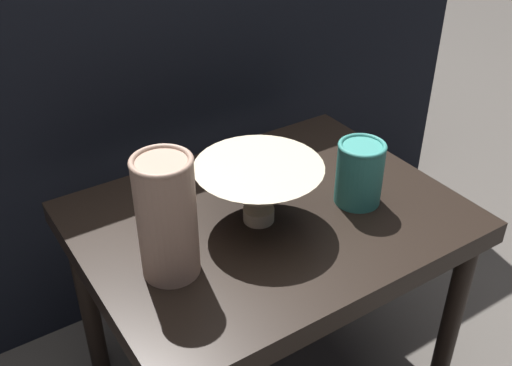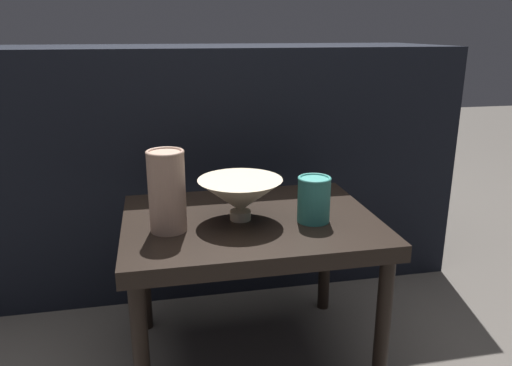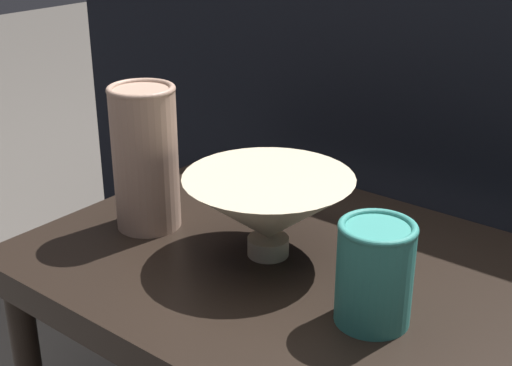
# 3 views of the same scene
# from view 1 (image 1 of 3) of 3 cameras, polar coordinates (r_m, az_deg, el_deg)

# --- Properties ---
(table) EXTENTS (0.63, 0.48, 0.41)m
(table) POSITION_cam_1_polar(r_m,az_deg,el_deg) (1.04, 1.22, -4.98)
(table) COLOR black
(table) RESTS_ON ground_plane
(couch_backdrop) EXTENTS (1.58, 0.50, 0.81)m
(couch_backdrop) POSITION_cam_1_polar(r_m,az_deg,el_deg) (1.48, -12.06, 8.57)
(couch_backdrop) COLOR black
(couch_backdrop) RESTS_ON ground_plane
(bowl) EXTENTS (0.21, 0.21, 0.10)m
(bowl) POSITION_cam_1_polar(r_m,az_deg,el_deg) (0.96, 0.27, -0.51)
(bowl) COLOR #C1B293
(bowl) RESTS_ON table
(vase_textured_left) EXTENTS (0.09, 0.09, 0.19)m
(vase_textured_left) POSITION_cam_1_polar(r_m,az_deg,el_deg) (0.85, -8.50, -3.16)
(vase_textured_left) COLOR tan
(vase_textured_left) RESTS_ON table
(vase_colorful_right) EXTENTS (0.08, 0.08, 0.11)m
(vase_colorful_right) POSITION_cam_1_polar(r_m,az_deg,el_deg) (1.02, 9.84, 1.03)
(vase_colorful_right) COLOR teal
(vase_colorful_right) RESTS_ON table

